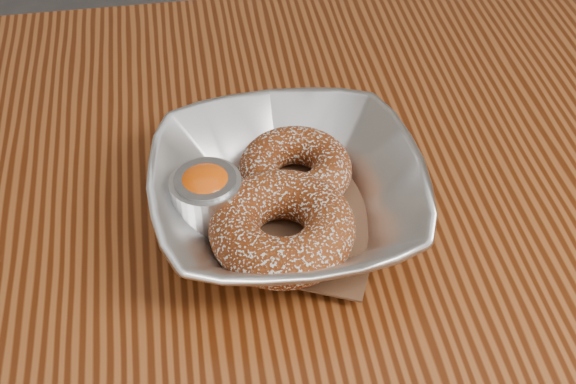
{
  "coord_description": "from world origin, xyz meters",
  "views": [
    {
      "loc": [
        -0.15,
        -0.37,
        1.2
      ],
      "look_at": [
        -0.09,
        0.06,
        0.78
      ],
      "focal_mm": 50.0,
      "sensor_mm": 36.0,
      "label": 1
    }
  ],
  "objects": [
    {
      "name": "parchment",
      "position": [
        -0.09,
        0.06,
        0.76
      ],
      "size": [
        0.19,
        0.19,
        0.0
      ],
      "primitive_type": "cube",
      "rotation": [
        0.0,
        0.0,
        1.15
      ],
      "color": "brown",
      "rests_on": "table"
    },
    {
      "name": "serving_bowl",
      "position": [
        -0.09,
        0.06,
        0.78
      ],
      "size": [
        0.21,
        0.21,
        0.05
      ],
      "primitive_type": "imported",
      "color": "silver",
      "rests_on": "table"
    },
    {
      "name": "donut_front",
      "position": [
        -0.1,
        0.02,
        0.78
      ],
      "size": [
        0.13,
        0.13,
        0.04
      ],
      "primitive_type": "torus",
      "rotation": [
        0.0,
        0.0,
        0.19
      ],
      "color": "maroon",
      "rests_on": "parchment"
    },
    {
      "name": "ramekin",
      "position": [
        -0.15,
        0.06,
        0.78
      ],
      "size": [
        0.05,
        0.05,
        0.05
      ],
      "color": "silver",
      "rests_on": "table"
    },
    {
      "name": "donut_back",
      "position": [
        -0.08,
        0.09,
        0.78
      ],
      "size": [
        0.11,
        0.11,
        0.03
      ],
      "primitive_type": "torus",
      "rotation": [
        0.0,
        0.0,
        -0.35
      ],
      "color": "maroon",
      "rests_on": "parchment"
    },
    {
      "name": "table",
      "position": [
        0.0,
        0.0,
        0.65
      ],
      "size": [
        1.2,
        0.8,
        0.75
      ],
      "color": "#683013",
      "rests_on": "ground_plane"
    }
  ]
}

